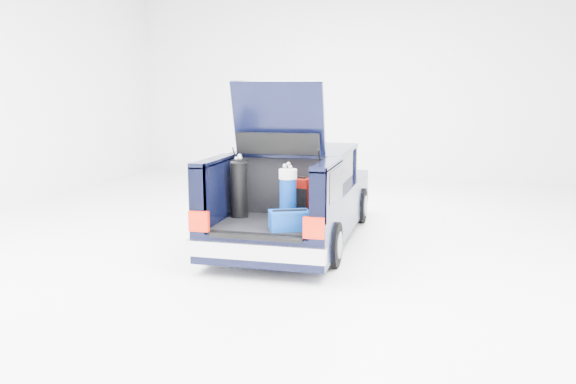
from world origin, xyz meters
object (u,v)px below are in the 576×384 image
(car, at_px, (297,196))
(blue_golf_bag, at_px, (288,195))
(blue_duffel, at_px, (289,220))
(black_golf_bag, at_px, (239,189))
(red_suitcase, at_px, (298,198))

(car, distance_m, blue_golf_bag, 1.54)
(blue_duffel, bearing_deg, car, 76.59)
(black_golf_bag, distance_m, blue_duffel, 1.05)
(car, relative_size, red_suitcase, 8.04)
(blue_golf_bag, distance_m, blue_duffel, 0.51)
(black_golf_bag, height_order, blue_duffel, black_golf_bag)
(blue_golf_bag, bearing_deg, black_golf_bag, 154.97)
(car, distance_m, red_suitcase, 1.25)
(red_suitcase, distance_m, blue_golf_bag, 0.32)
(car, bearing_deg, blue_duffel, -79.61)
(black_golf_bag, distance_m, blue_golf_bag, 0.73)
(car, distance_m, blue_duffel, 1.96)
(blue_golf_bag, bearing_deg, red_suitcase, 61.56)
(black_golf_bag, bearing_deg, car, 48.59)
(car, distance_m, black_golf_bag, 1.50)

